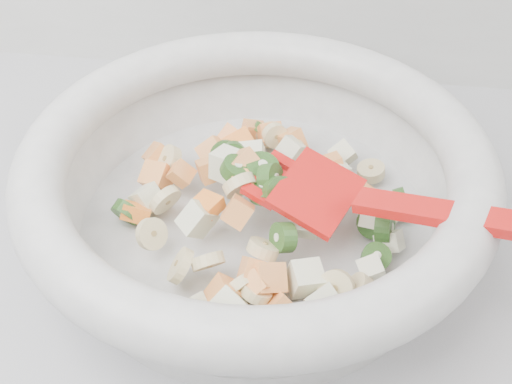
# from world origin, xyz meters

# --- Properties ---
(mixing_bowl) EXTENTS (0.46, 0.37, 0.12)m
(mixing_bowl) POSITION_xyz_m (0.01, 1.47, 0.96)
(mixing_bowl) COLOR silver
(mixing_bowl) RESTS_ON counter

